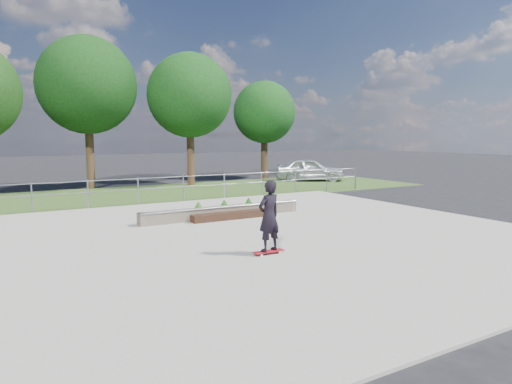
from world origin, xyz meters
The scene contains 11 objects.
ground centered at (0.00, 0.00, 0.00)m, with size 120.00×120.00×0.00m, color black.
grass_verge centered at (0.00, 11.00, 0.01)m, with size 30.00×8.00×0.02m, color #304A1D.
concrete_slab centered at (0.00, 0.00, 0.03)m, with size 15.00×15.00×0.06m, color gray.
fence centered at (0.00, 7.50, 0.77)m, with size 20.06×0.06×1.20m.
tree_mid_left centered at (-2.50, 15.00, 5.61)m, with size 5.25×5.25×8.25m.
tree_mid_right centered at (3.00, 14.00, 5.23)m, with size 4.90×4.90×7.70m.
tree_far_right centered at (9.00, 15.50, 4.48)m, with size 4.20×4.20×6.60m.
grind_ledge centered at (-0.28, 2.99, 0.26)m, with size 6.00×0.44×0.43m.
planter_bed centered at (-0.10, 3.04, 0.24)m, with size 3.00×1.20×0.61m.
skateboarder centered at (-1.51, -2.06, 1.00)m, with size 0.80×0.52×1.81m.
parked_car centered at (10.55, 12.36, 0.74)m, with size 1.75×4.36×1.48m, color silver.
Camera 1 is at (-7.23, -11.27, 2.94)m, focal length 32.00 mm.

